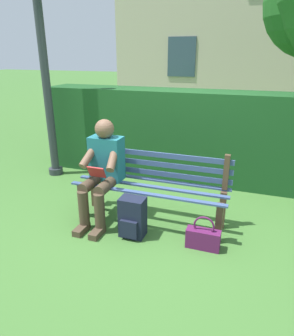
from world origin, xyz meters
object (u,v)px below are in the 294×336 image
person_seated (102,169)px  backpack (133,217)px  handbag (203,238)px  park_bench (152,184)px  lamp_post (42,44)px

person_seated → backpack: person_seated is taller
person_seated → handbag: size_ratio=3.29×
park_bench → person_seated: person_seated is taller
handbag → lamp_post: (2.68, -1.27, 1.90)m
park_bench → lamp_post: lamp_post is taller
backpack → handbag: 0.78m
park_bench → backpack: size_ratio=4.00×
park_bench → backpack: park_bench is taller
backpack → person_seated: bearing=-26.9°
park_bench → backpack: 0.48m
park_bench → lamp_post: bearing=-23.8°
backpack → handbag: size_ratio=1.23×
lamp_post → handbag: bearing=154.6°
person_seated → backpack: 0.67m
park_bench → handbag: park_bench is taller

